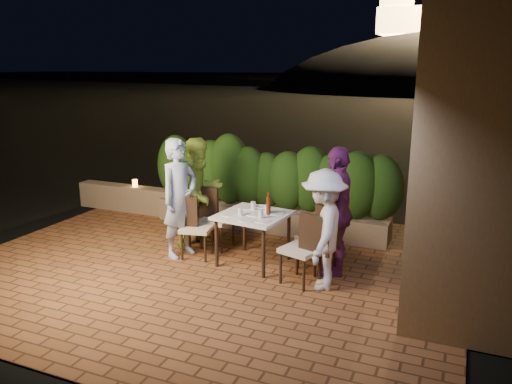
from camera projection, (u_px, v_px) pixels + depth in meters
The scene contains 31 objects.
ground at pixel (193, 277), 6.87m from camera, with size 400.00×400.00×0.00m, color black.
terrace_floor at pixel (210, 268), 7.33m from camera, with size 7.00×6.00×0.15m, color brown.
building_wall at pixel (497, 90), 6.67m from camera, with size 1.60×5.00×5.00m, color brown.
window_pane at pixel (429, 128), 6.64m from camera, with size 0.08×1.00×1.40m, color black.
window_frame at pixel (429, 128), 6.64m from camera, with size 0.06×1.15×1.55m, color black.
planter at pixel (268, 218), 8.79m from camera, with size 4.20×0.55×0.40m, color #79644D.
hedge at pixel (269, 177), 8.61m from camera, with size 4.00×0.70×1.10m, color #1B390F, non-canonical shape.
parapet at pixel (129, 198), 9.92m from camera, with size 2.20×0.30×0.50m, color #79644D.
hill at pixel (458, 124), 60.57m from camera, with size 52.00×40.00×22.00m, color black.
dining_table at pixel (253, 239), 7.23m from camera, with size 0.93×0.93×0.75m, color white, non-canonical shape.
plate_nw at pixel (230, 215), 7.08m from camera, with size 0.24×0.24×0.01m, color white.
plate_sw at pixel (246, 208), 7.41m from camera, with size 0.21×0.21×0.01m, color white.
plate_ne at pixel (262, 221), 6.80m from camera, with size 0.21×0.21×0.01m, color white.
plate_se at pixel (276, 213), 7.16m from camera, with size 0.23×0.23×0.01m, color white.
plate_centre at pixel (254, 214), 7.09m from camera, with size 0.23×0.23×0.01m, color white.
plate_front at pixel (246, 220), 6.82m from camera, with size 0.21×0.21×0.01m, color white.
glass_nw at pixel (240, 212), 7.04m from camera, with size 0.07×0.07×0.11m, color silver.
glass_sw at pixel (253, 206), 7.33m from camera, with size 0.07×0.07×0.12m, color silver.
glass_ne at pixel (261, 214), 6.93m from camera, with size 0.07×0.07×0.12m, color silver.
glass_se at pixel (267, 209), 7.16m from camera, with size 0.07×0.07×0.12m, color silver.
beer_bottle at pixel (268, 203), 7.07m from camera, with size 0.06×0.06×0.33m, color #531F0D, non-canonical shape.
bowl at pixel (262, 207), 7.39m from camera, with size 0.17×0.17×0.04m, color white.
chair_left_front at pixel (197, 227), 7.44m from camera, with size 0.44×0.44×0.95m, color black, non-canonical shape.
chair_left_back at pixel (217, 218), 7.82m from camera, with size 0.45×0.45×0.97m, color black, non-canonical shape.
chair_right_front at pixel (301, 248), 6.53m from camera, with size 0.45×0.45×0.98m, color black, non-canonical shape.
chair_right_back at pixel (317, 237), 6.97m from camera, with size 0.45×0.45×0.96m, color black, non-canonical shape.
diner_blue at pixel (180, 198), 7.41m from camera, with size 0.65×0.43×1.79m, color #A2B5D0.
diner_green at pixel (200, 192), 7.86m from camera, with size 0.84×0.66×1.74m, color #9BC03C.
diner_white at pixel (323, 230), 6.34m from camera, with size 1.01×0.58×1.57m, color silver.
diner_purple at pixel (337, 211), 6.78m from camera, with size 1.04×0.43×1.78m, color #662260.
parapet_lamp at pixel (135, 183), 9.78m from camera, with size 0.10×0.10×0.14m, color orange.
Camera 1 is at (3.30, -5.52, 2.81)m, focal length 35.00 mm.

